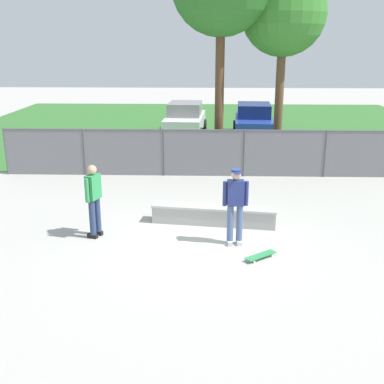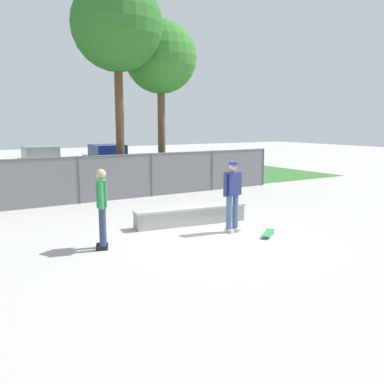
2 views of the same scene
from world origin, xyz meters
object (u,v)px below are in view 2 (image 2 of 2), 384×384
(concrete_ledge, at_px, (191,216))
(bystander, at_px, (102,205))
(skateboard, at_px, (268,233))
(tree_near_left, at_px, (117,26))
(skateboarder, at_px, (233,193))
(car_blue, at_px, (108,160))
(tree_near_right, at_px, (161,58))
(car_white, at_px, (41,162))

(concrete_ledge, relative_size, bystander, 1.81)
(skateboard, relative_size, tree_near_left, 0.09)
(skateboarder, relative_size, car_blue, 0.43)
(bystander, bearing_deg, tree_near_right, 53.72)
(skateboarder, distance_m, bystander, 3.41)
(concrete_ledge, height_order, car_white, car_white)
(car_blue, bearing_deg, tree_near_right, -86.04)
(tree_near_right, bearing_deg, car_blue, 93.96)
(concrete_ledge, bearing_deg, skateboard, -63.70)
(concrete_ledge, xyz_separation_m, car_white, (-1.31, 12.41, 0.59))
(skateboard, bearing_deg, tree_near_right, 80.09)
(car_blue, bearing_deg, skateboard, -94.51)
(skateboarder, bearing_deg, car_blue, 82.90)
(skateboarder, bearing_deg, tree_near_right, 75.27)
(skateboarder, distance_m, car_blue, 13.39)
(car_white, xyz_separation_m, car_blue, (3.44, -0.41, 0.00))
(car_white, bearing_deg, skateboard, -80.85)
(concrete_ledge, height_order, bystander, bystander)
(skateboard, distance_m, tree_near_right, 10.24)
(tree_near_left, xyz_separation_m, car_blue, (1.89, 6.39, -5.55))
(tree_near_left, xyz_separation_m, tree_near_right, (2.27, 0.86, -0.87))
(tree_near_left, distance_m, car_blue, 8.67)
(concrete_ledge, distance_m, skateboard, 2.31)
(skateboarder, height_order, tree_near_right, tree_near_right)
(car_white, distance_m, bystander, 13.43)
(tree_near_left, height_order, tree_near_right, tree_near_left)
(car_white, relative_size, car_blue, 1.00)
(tree_near_left, bearing_deg, tree_near_right, 20.73)
(tree_near_left, height_order, car_blue, tree_near_left)
(skateboard, relative_size, bystander, 0.42)
(skateboard, height_order, bystander, bystander)
(skateboarder, xyz_separation_m, tree_near_left, (-0.23, 6.89, 5.36))
(tree_near_right, relative_size, bystander, 3.90)
(car_white, relative_size, bystander, 2.36)
(skateboard, bearing_deg, car_white, 99.15)
(skateboarder, relative_size, tree_near_right, 0.26)
(concrete_ledge, height_order, skateboard, concrete_ledge)
(skateboarder, bearing_deg, car_white, 97.44)
(tree_near_right, relative_size, car_white, 1.65)
(bystander, bearing_deg, tree_near_left, 64.22)
(concrete_ledge, relative_size, car_blue, 0.77)
(concrete_ledge, height_order, tree_near_right, tree_near_right)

